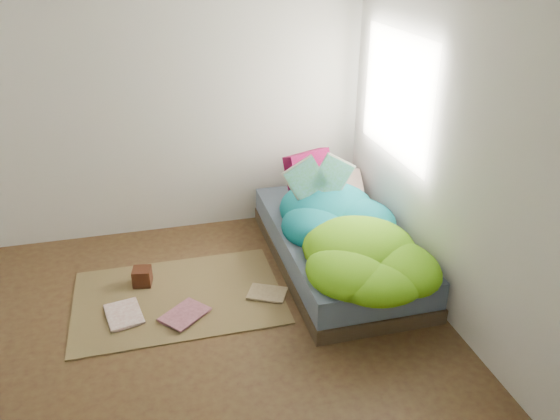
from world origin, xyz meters
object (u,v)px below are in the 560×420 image
at_px(pillow_magenta, 310,176).
at_px(wooden_box, 142,277).
at_px(floor_book_a, 107,319).
at_px(floor_book_b, 173,309).
at_px(open_book, 320,167).
at_px(bed, 336,246).

distance_m(pillow_magenta, wooden_box, 1.76).
distance_m(floor_book_a, floor_book_b, 0.48).
bearing_deg(open_book, wooden_box, -175.78).
relative_size(pillow_magenta, wooden_box, 3.13).
bearing_deg(bed, wooden_box, 177.42).
bearing_deg(floor_book_b, pillow_magenta, 85.68).
bearing_deg(floor_book_b, floor_book_a, -130.86).
height_order(open_book, wooden_box, open_book).
height_order(bed, floor_book_a, bed).
relative_size(pillow_magenta, open_book, 0.89).
relative_size(pillow_magenta, floor_book_b, 1.34).
bearing_deg(bed, floor_book_a, -169.73).
bearing_deg(open_book, floor_book_a, -163.74).
bearing_deg(floor_book_a, bed, -0.24).
xyz_separation_m(bed, pillow_magenta, (-0.04, 0.65, 0.40)).
xyz_separation_m(pillow_magenta, floor_book_b, (-1.38, -1.00, -0.54)).
bearing_deg(open_book, floor_book_b, -157.92).
distance_m(bed, pillow_magenta, 0.76).
height_order(bed, pillow_magenta, pillow_magenta).
bearing_deg(floor_book_b, wooden_box, 165.64).
height_order(open_book, floor_book_b, open_book).
xyz_separation_m(pillow_magenta, open_book, (-0.06, -0.44, 0.27)).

